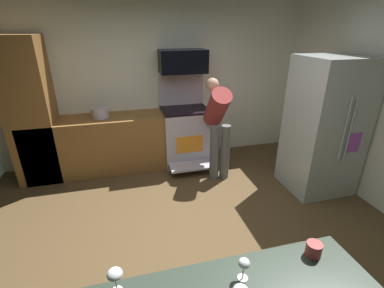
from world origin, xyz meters
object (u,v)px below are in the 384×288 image
at_px(microwave, 183,61).
at_px(refrigerator, 324,127).
at_px(mug_coffee, 314,249).
at_px(stock_pot, 100,113).
at_px(person_cook, 218,122).
at_px(wine_glass_mid, 244,265).
at_px(wine_glass_extra, 115,275).
at_px(oven_range, 185,134).

xyz_separation_m(microwave, refrigerator, (1.66, -1.38, -0.76)).
distance_m(mug_coffee, stock_pot, 3.49).
distance_m(microwave, stock_pot, 1.51).
relative_size(person_cook, wine_glass_mid, 10.35).
bearing_deg(mug_coffee, microwave, 91.18).
relative_size(microwave, wine_glass_extra, 4.78).
height_order(oven_range, mug_coffee, oven_range).
xyz_separation_m(microwave, wine_glass_extra, (-1.10, -3.23, -0.67)).
xyz_separation_m(oven_range, refrigerator, (1.66, -1.29, 0.42)).
xyz_separation_m(oven_range, stock_pot, (-1.33, 0.01, 0.47)).
height_order(microwave, refrigerator, microwave).
bearing_deg(wine_glass_extra, person_cook, 60.20).
bearing_deg(stock_pot, wine_glass_mid, -74.32).
bearing_deg(wine_glass_extra, microwave, 71.22).
height_order(wine_glass_mid, stock_pot, stock_pot).
height_order(mug_coffee, stock_pot, stock_pot).
bearing_deg(microwave, wine_glass_mid, -97.20).
xyz_separation_m(wine_glass_mid, mug_coffee, (0.49, 0.05, -0.06)).
distance_m(refrigerator, wine_glass_mid, 2.85).
relative_size(person_cook, mug_coffee, 15.60).
bearing_deg(stock_pot, microwave, 3.44).
distance_m(refrigerator, stock_pot, 3.26).
height_order(wine_glass_mid, mug_coffee, wine_glass_mid).
height_order(person_cook, mug_coffee, person_cook).
distance_m(microwave, wine_glass_mid, 3.42).
bearing_deg(person_cook, stock_pot, 161.12).
height_order(oven_range, person_cook, oven_range).
relative_size(microwave, mug_coffee, 7.80).
bearing_deg(microwave, refrigerator, -39.76).
distance_m(oven_range, wine_glass_mid, 3.30).
bearing_deg(refrigerator, wine_glass_mid, -136.93).
distance_m(oven_range, person_cook, 0.78).
height_order(refrigerator, mug_coffee, refrigerator).
bearing_deg(person_cook, microwave, 119.34).
relative_size(wine_glass_extra, mug_coffee, 1.63).
bearing_deg(microwave, oven_range, -90.00).
bearing_deg(oven_range, mug_coffee, -88.79).
relative_size(microwave, person_cook, 0.50).
bearing_deg(oven_range, wine_glass_extra, -109.29).
relative_size(wine_glass_extra, stock_pot, 0.60).
xyz_separation_m(person_cook, mug_coffee, (-0.30, -2.61, 0.06)).
xyz_separation_m(wine_glass_extra, mug_coffee, (1.17, -0.04, -0.07)).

